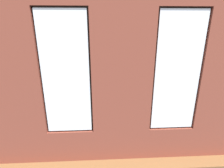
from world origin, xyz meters
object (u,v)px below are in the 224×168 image
Objects in this scene: couch_left at (206,105)px; potted_plant_between_couches at (180,113)px; potted_plant_by_left_couch at (174,86)px; coffee_table at (106,91)px; potted_plant_foreground_right at (44,75)px; papasan_chair at (112,80)px; media_console at (12,107)px; potted_plant_corner_near_left at (178,70)px; remote_gray at (102,89)px; potted_plant_beside_window_right at (38,122)px; couch_by_window at (118,125)px; tv_flatscreen at (8,85)px; remote_silver at (106,90)px; cup_ceramic at (115,87)px; candle_jar at (95,90)px; table_plant_small at (109,88)px.

potted_plant_between_couches is (1.18, 0.89, 0.26)m from couch_left.
potted_plant_by_left_couch is (-0.78, -2.31, -0.14)m from potted_plant_between_couches.
coffee_table is 1.19× the size of potted_plant_foreground_right.
potted_plant_foreground_right is (2.73, -0.21, 0.19)m from papasan_chair.
potted_plant_corner_near_left reaches higher than media_console.
coffee_table is at bearing 4.55° from potted_plant_by_left_couch.
papasan_chair reaches higher than remote_gray.
potted_plant_between_couches is 3.27m from potted_plant_beside_window_right.
tv_flatscreen is (3.01, -1.24, 0.63)m from couch_by_window.
remote_silver is 0.21× the size of potted_plant_beside_window_right.
tv_flatscreen is (2.78, 0.92, 0.60)m from coffee_table.
potted_plant_between_couches reaches higher than cup_ceramic.
couch_by_window is at bearing 87.50° from cup_ceramic.
potted_plant_foreground_right is at bearing -74.82° from potted_plant_beside_window_right.
potted_plant_foreground_right is at bearing -98.12° from tv_flatscreen.
tv_flatscreen is at bearing -14.77° from potted_plant_between_couches.
potted_plant_foreground_right is at bearing -98.11° from media_console.
couch_by_window is 3.26m from media_console.
remote_silver is (2.91, -1.22, 0.09)m from couch_left.
coffee_table is at bearing -112.32° from couch_left.
potted_plant_corner_near_left reaches higher than coffee_table.
candle_jar is 2.55m from media_console.
media_console is 6.23m from potted_plant_corner_near_left.
media_console is at bearing 18.40° from candle_jar.
coffee_table is at bearing 22.89° from cup_ceramic.
potted_plant_beside_window_right is (1.64, 2.14, -0.00)m from table_plant_small.
potted_plant_corner_near_left reaches higher than potted_plant_between_couches.
table_plant_small is 0.35m from remote_gray.
potted_plant_corner_near_left is (-0.55, -1.02, 0.32)m from potted_plant_by_left_couch.
potted_plant_foreground_right is (2.48, -1.18, 0.22)m from remote_silver.
couch_by_window is 1.79m from potted_plant_beside_window_right.
papasan_chair is (-0.02, -3.13, 0.12)m from couch_by_window.
candle_jar is at bearing 18.35° from coffee_table.
remote_gray is 0.15× the size of papasan_chair.
potted_plant_between_couches is 3.59m from potted_plant_corner_near_left.
papasan_chair is 1.42× the size of potted_plant_beside_window_right.
remote_silver is 2.75m from potted_plant_foreground_right.
cup_ceramic is at bearing -157.11° from coffee_table.
couch_by_window reaches higher than papasan_chair.
couch_by_window is 9.09× the size of table_plant_small.
table_plant_small is 0.33× the size of potted_plant_by_left_couch.
remote_gray is (0.49, 0.04, -0.04)m from cup_ceramic.
potted_plant_by_left_couch is (-2.25, 0.77, -0.00)m from papasan_chair.
remote_gray is at bearing -42.37° from table_plant_small.
coffee_table is at bearing 154.49° from potted_plant_foreground_right.
couch_by_window is 2.13m from candle_jar.
potted_plant_foreground_right is at bearing -38.07° from potted_plant_between_couches.
potted_plant_beside_window_right is (1.55, 2.26, 0.11)m from remote_silver.
media_console is (2.78, 0.92, -0.15)m from remote_silver.
potted_plant_beside_window_right is (-1.23, 1.33, 0.26)m from media_console.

